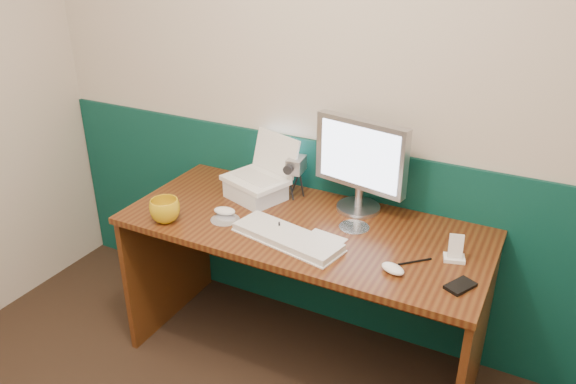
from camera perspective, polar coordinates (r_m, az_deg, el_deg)
The scene contains 19 objects.
back_wall at distance 2.55m, azimuth 7.42°, elevation 9.80°, with size 3.50×0.04×2.50m, color beige.
wainscot at distance 2.83m, azimuth 6.48°, elevation -5.00°, with size 3.48×0.02×1.00m, color #083736.
desk at distance 2.66m, azimuth 1.51°, elevation -10.37°, with size 1.60×0.70×0.75m, color #3E1A0B.
laptop_riser at distance 2.67m, azimuth -3.31°, elevation 0.20°, with size 0.24×0.21×0.08m, color white.
laptop at distance 2.60m, azimuth -3.39°, elevation 3.35°, with size 0.28×0.21×0.23m, color white, non-canonical shape.
monitor at distance 2.51m, azimuth 7.41°, elevation 2.75°, with size 0.44×0.13×0.44m, color #A8A9AD, non-canonical shape.
keyboard at distance 2.32m, azimuth -0.07°, elevation -4.67°, with size 0.47×0.16×0.03m, color silver.
mouse_right at distance 2.16m, azimuth 10.60°, elevation -7.66°, with size 0.10×0.06×0.03m, color white.
mouse_left at distance 2.54m, azimuth -6.47°, elevation -1.92°, with size 0.10×0.06×0.03m, color white.
mug at distance 2.51m, azimuth -12.39°, elevation -1.84°, with size 0.13×0.13×0.10m, color gold.
camcorder at distance 2.65m, azimuth 0.83°, elevation 1.44°, with size 0.09×0.13×0.20m, color #A9AAAE, non-canonical shape.
cd_spindle at distance 2.38m, azimuth -0.90°, elevation -3.86°, with size 0.12×0.12×0.03m, color silver.
cd_loose_a at distance 2.50m, azimuth -6.41°, elevation -2.80°, with size 0.13×0.13×0.00m, color silver.
cd_loose_b at distance 2.45m, azimuth 6.74°, elevation -3.54°, with size 0.13×0.13×0.00m, color silver.
pen at distance 2.24m, azimuth 12.75°, elevation -6.91°, with size 0.01×0.01×0.14m, color black.
papers at distance 2.34m, azimuth 3.75°, elevation -4.81°, with size 0.16×0.11×0.00m, color silver.
dock at distance 2.30m, azimuth 16.51°, elevation -6.47°, with size 0.08×0.06×0.02m, color white.
music_player at distance 2.27m, azimuth 16.69°, elevation -5.28°, with size 0.06×0.01×0.10m, color white.
pda at distance 2.14m, azimuth 17.10°, elevation -9.10°, with size 0.07×0.11×0.01m, color black.
Camera 1 is at (0.83, -0.56, 1.94)m, focal length 35.00 mm.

